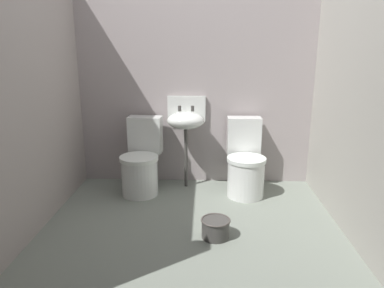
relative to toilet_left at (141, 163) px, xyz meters
name	(u,v)px	position (x,y,z in m)	size (l,w,h in m)	color
ground_plane	(191,239)	(0.56, -0.93, -0.36)	(2.97, 2.96, 0.08)	gray
wall_back	(195,85)	(0.56, 0.40, 0.79)	(2.97, 0.10, 2.22)	#A19695
wall_left	(23,100)	(-0.77, -0.83, 0.79)	(0.10, 2.76, 2.22)	#A09590
wall_right	(365,102)	(1.90, -0.83, 0.79)	(0.10, 2.76, 2.22)	#A09D94
toilet_left	(141,163)	(0.00, 0.00, 0.00)	(0.43, 0.62, 0.78)	silver
toilet_right	(245,164)	(1.10, 0.00, 0.00)	(0.41, 0.60, 0.78)	white
sink	(186,120)	(0.47, 0.19, 0.43)	(0.42, 0.35, 0.99)	#423F3D
bucket	(216,228)	(0.77, -0.95, -0.24)	(0.24, 0.24, 0.16)	#423F3D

